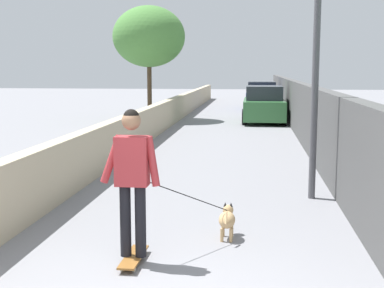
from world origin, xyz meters
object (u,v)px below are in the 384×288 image
tree_left_near (149,37)px  dog (227,219)px  skateboard (134,257)px  car_near (264,105)px  person_skateboarder (132,171)px  car_far (262,96)px  lamp_post (317,22)px

tree_left_near → dog: 16.98m
tree_left_near → skateboard: 17.78m
skateboard → car_near: car_near is taller
person_skateboarder → car_far: size_ratio=0.46×
skateboard → person_skateboarder: person_skateboarder is taller
lamp_post → skateboard: 5.17m
dog → car_far: bearing=-2.0°
person_skateboarder → car_near: size_ratio=0.45×
car_near → car_far: 7.17m
skateboard → car_far: size_ratio=0.21×
dog → person_skateboarder: bearing=134.5°
tree_left_near → skateboard: (-17.13, -3.19, -3.58)m
tree_left_near → person_skateboarder: bearing=-169.4°
dog → car_near: car_near is taller
lamp_post → car_near: (13.34, 0.60, -2.35)m
lamp_post → person_skateboarder: lamp_post is taller
lamp_post → car_far: lamp_post is taller
person_skateboarder → dog: (1.03, -1.05, -0.83)m
skateboard → car_near: size_ratio=0.21×
lamp_post → car_far: (20.51, 0.60, -2.35)m
dog → car_far: car_far is taller
dog → car_near: size_ratio=0.34×
car_far → person_skateboarder: bearing=175.6°
tree_left_near → car_far: 8.97m
skateboard → car_far: 24.03m
tree_left_near → person_skateboarder: tree_left_near is taller
person_skateboarder → skateboard: bearing=51.3°
tree_left_near → car_far: tree_left_near is taller
tree_left_near → person_skateboarder: 17.61m
lamp_post → skateboard: size_ratio=5.62×
skateboard → car_near: (16.79, -1.83, 0.65)m
car_near → person_skateboarder: bearing=173.8°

